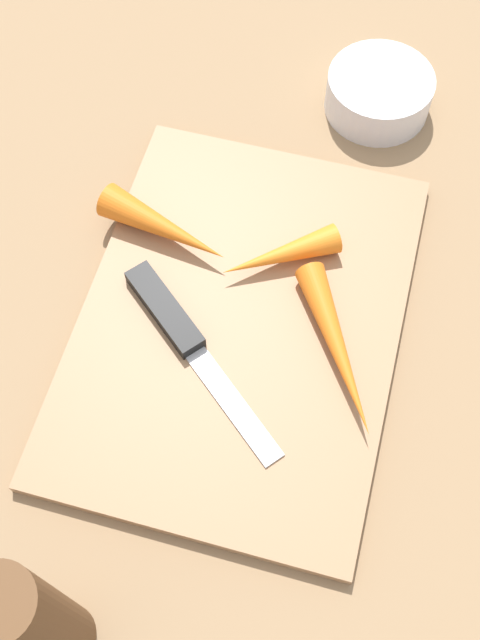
{
  "coord_description": "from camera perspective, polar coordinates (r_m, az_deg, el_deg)",
  "views": [
    {
      "loc": [
        -0.28,
        -0.08,
        0.58
      ],
      "look_at": [
        0.0,
        0.0,
        0.01
      ],
      "focal_mm": 43.59,
      "sensor_mm": 36.0,
      "label": 1
    }
  ],
  "objects": [
    {
      "name": "knife",
      "position": [
        0.64,
        -4.91,
        -0.09
      ],
      "size": [
        0.14,
        0.17,
        0.01
      ],
      "rotation": [
        0.0,
        0.0,
        4.01
      ],
      "color": "#B7B7BC",
      "rests_on": "cutting_board"
    },
    {
      "name": "cutting_board",
      "position": [
        0.65,
        0.0,
        -0.24
      ],
      "size": [
        0.36,
        0.26,
        0.01
      ],
      "primitive_type": "cube",
      "color": "#99704C",
      "rests_on": "ground_plane"
    },
    {
      "name": "carrot_shortest",
      "position": [
        0.66,
        2.95,
        4.77
      ],
      "size": [
        0.08,
        0.1,
        0.03
      ],
      "primitive_type": "cone",
      "rotation": [
        0.0,
        1.57,
        2.17
      ],
      "color": "orange",
      "rests_on": "cutting_board"
    },
    {
      "name": "carrot_medium",
      "position": [
        0.67,
        -5.57,
        6.75
      ],
      "size": [
        0.06,
        0.12,
        0.03
      ],
      "primitive_type": "cone",
      "rotation": [
        0.0,
        1.57,
        4.45
      ],
      "color": "orange",
      "rests_on": "cutting_board"
    },
    {
      "name": "pepper_grinder",
      "position": [
        0.51,
        -14.73,
        -20.64
      ],
      "size": [
        0.04,
        0.04,
        0.18
      ],
      "primitive_type": "cylinder",
      "color": "brown",
      "rests_on": "ground_plane"
    },
    {
      "name": "small_bowl",
      "position": [
        0.79,
        10.15,
        16.08
      ],
      "size": [
        0.1,
        0.1,
        0.04
      ],
      "primitive_type": "cylinder",
      "color": "silver",
      "rests_on": "ground_plane"
    },
    {
      "name": "ground_plane",
      "position": [
        0.65,
        0.0,
        -0.48
      ],
      "size": [
        1.4,
        1.4,
        0.0
      ],
      "primitive_type": "plane",
      "color": "#8C6D4C"
    },
    {
      "name": "carrot_longest",
      "position": [
        0.62,
        7.2,
        -2.09
      ],
      "size": [
        0.14,
        0.1,
        0.03
      ],
      "primitive_type": "cone",
      "rotation": [
        0.0,
        1.57,
        3.67
      ],
      "color": "orange",
      "rests_on": "cutting_board"
    }
  ]
}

